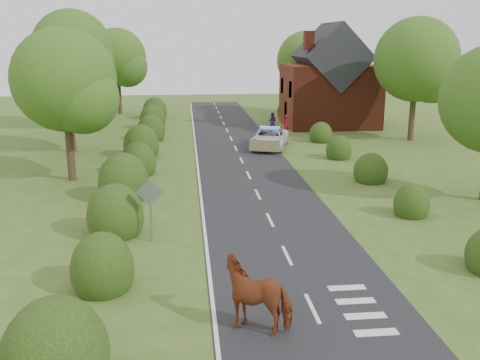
{
  "coord_description": "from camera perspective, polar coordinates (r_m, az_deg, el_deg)",
  "views": [
    {
      "loc": [
        -3.56,
        -17.92,
        7.66
      ],
      "look_at": [
        -1.1,
        6.13,
        1.3
      ],
      "focal_mm": 40.0,
      "sensor_mm": 36.0,
      "label": 1
    }
  ],
  "objects": [
    {
      "name": "road_markings",
      "position": [
        31.84,
        -2.13,
        0.85
      ],
      "size": [
        4.96,
        70.0,
        0.01
      ],
      "color": "white",
      "rests_on": "road"
    },
    {
      "name": "tree_left_c",
      "position": [
        48.63,
        -17.1,
        12.78
      ],
      "size": [
        6.97,
        6.8,
        10.22
      ],
      "color": "#332316",
      "rests_on": "ground"
    },
    {
      "name": "pedestrian_purple",
      "position": [
        46.6,
        3.43,
        6.24
      ],
      "size": [
        0.89,
        0.76,
        1.59
      ],
      "primitive_type": "imported",
      "rotation": [
        0.0,
        0.0,
        2.91
      ],
      "color": "#431868",
      "rests_on": "ground"
    },
    {
      "name": "tree_left_d",
      "position": [
        58.19,
        -12.71,
        12.4
      ],
      "size": [
        6.15,
        6.0,
        8.89
      ],
      "color": "#332316",
      "rests_on": "ground"
    },
    {
      "name": "hedgerow_right",
      "position": [
        31.66,
        13.04,
        1.38
      ],
      "size": [
        2.1,
        45.78,
        2.1
      ],
      "color": "black",
      "rests_on": "ground"
    },
    {
      "name": "hedgerow_left",
      "position": [
        30.56,
        -11.22,
        1.38
      ],
      "size": [
        2.75,
        50.41,
        3.0
      ],
      "color": "black",
      "rests_on": "ground"
    },
    {
      "name": "tree_right_b",
      "position": [
        43.62,
        18.73,
        11.72
      ],
      "size": [
        6.56,
        6.4,
        9.4
      ],
      "color": "#332316",
      "rests_on": "ground"
    },
    {
      "name": "house",
      "position": [
        49.82,
        9.53,
        10.08
      ],
      "size": [
        8.0,
        7.4,
        9.17
      ],
      "color": "maroon",
      "rests_on": "ground"
    },
    {
      "name": "road_sign",
      "position": [
        20.86,
        -9.54,
        -2.21
      ],
      "size": [
        1.06,
        0.08,
        2.53
      ],
      "color": "gray",
      "rests_on": "ground"
    },
    {
      "name": "pedestrian_red",
      "position": [
        44.73,
        4.93,
        5.9
      ],
      "size": [
        0.72,
        0.67,
        1.65
      ],
      "primitive_type": "imported",
      "rotation": [
        0.0,
        0.0,
        3.75
      ],
      "color": "red",
      "rests_on": "ground"
    },
    {
      "name": "road",
      "position": [
        33.99,
        0.33,
        1.73
      ],
      "size": [
        6.0,
        70.0,
        0.02
      ],
      "primitive_type": "cube",
      "color": "black",
      "rests_on": "ground"
    },
    {
      "name": "tree_left_a",
      "position": [
        30.51,
        -17.78,
        9.69
      ],
      "size": [
        5.74,
        5.6,
        8.38
      ],
      "color": "#332316",
      "rests_on": "ground"
    },
    {
      "name": "tree_right_c",
      "position": [
        57.28,
        7.28,
        12.3
      ],
      "size": [
        6.15,
        6.0,
        8.58
      ],
      "color": "#332316",
      "rests_on": "ground"
    },
    {
      "name": "tree_left_b",
      "position": [
        38.65,
        -17.58,
        10.18
      ],
      "size": [
        5.74,
        5.6,
        8.07
      ],
      "color": "#332316",
      "rests_on": "ground"
    },
    {
      "name": "police_van",
      "position": [
        39.1,
        3.18,
        4.48
      ],
      "size": [
        3.72,
        5.58,
        1.57
      ],
      "rotation": [
        0.0,
        0.0,
        -0.29
      ],
      "color": "silver",
      "rests_on": "ground"
    },
    {
      "name": "cow",
      "position": [
        14.95,
        1.98,
        -12.45
      ],
      "size": [
        2.64,
        1.99,
        1.67
      ],
      "primitive_type": "imported",
      "rotation": [
        0.0,
        0.0,
        -1.93
      ],
      "color": "maroon",
      "rests_on": "ground"
    },
    {
      "name": "ground",
      "position": [
        19.82,
        5.03,
        -8.06
      ],
      "size": [
        120.0,
        120.0,
        0.0
      ],
      "primitive_type": "plane",
      "color": "#3F5A20"
    }
  ]
}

